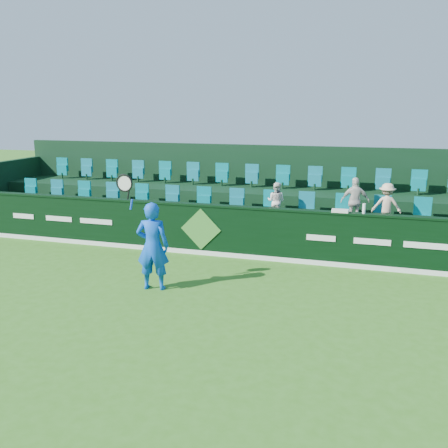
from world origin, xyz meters
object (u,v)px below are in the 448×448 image
(tennis_player, at_px, (152,246))
(towel, at_px, (340,211))
(drinks_bottle, at_px, (364,208))
(spectator_middle, at_px, (355,201))
(spectator_right, at_px, (387,205))
(spectator_left, at_px, (276,201))

(tennis_player, distance_m, towel, 4.61)
(tennis_player, xyz_separation_m, drinks_bottle, (4.21, 2.77, 0.51))
(tennis_player, relative_size, drinks_bottle, 10.48)
(drinks_bottle, bearing_deg, tennis_player, -146.66)
(spectator_middle, height_order, spectator_right, spectator_middle)
(spectator_left, distance_m, drinks_bottle, 2.59)
(tennis_player, bearing_deg, spectator_middle, 44.51)
(spectator_left, relative_size, spectator_right, 0.91)
(spectator_middle, xyz_separation_m, spectator_right, (0.78, 0.00, -0.06))
(spectator_right, height_order, towel, spectator_right)
(spectator_right, distance_m, drinks_bottle, 1.24)
(tennis_player, height_order, spectator_left, tennis_player)
(spectator_left, height_order, drinks_bottle, spectator_left)
(drinks_bottle, bearing_deg, spectator_left, 154.29)
(tennis_player, relative_size, spectator_right, 2.21)
(tennis_player, xyz_separation_m, spectator_right, (4.74, 3.89, 0.41))
(spectator_left, bearing_deg, towel, 156.79)
(spectator_left, height_order, spectator_right, spectator_right)
(spectator_middle, height_order, drinks_bottle, spectator_middle)
(drinks_bottle, bearing_deg, spectator_middle, 102.71)
(spectator_left, xyz_separation_m, spectator_middle, (2.07, 0.00, 0.11))
(tennis_player, xyz_separation_m, spectator_left, (1.88, 3.89, 0.36))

